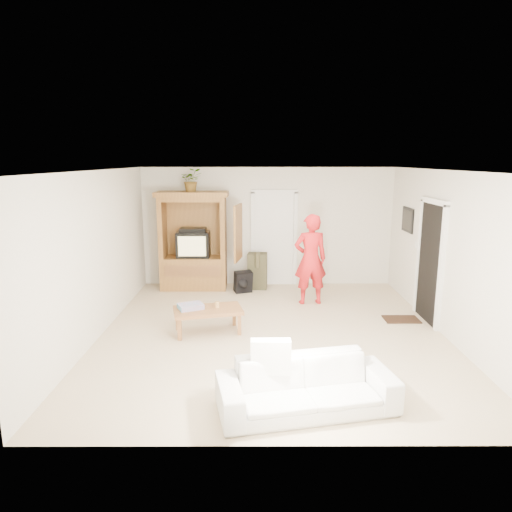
{
  "coord_description": "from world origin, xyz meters",
  "views": [
    {
      "loc": [
        -0.28,
        -6.99,
        2.76
      ],
      "look_at": [
        -0.26,
        0.6,
        1.15
      ],
      "focal_mm": 32.0,
      "sensor_mm": 36.0,
      "label": 1
    }
  ],
  "objects_px": {
    "armoire": "(195,247)",
    "man": "(310,259)",
    "coffee_table": "(208,312)",
    "sofa": "(307,386)"
  },
  "relations": [
    {
      "from": "armoire",
      "to": "man",
      "type": "height_order",
      "value": "armoire"
    },
    {
      "from": "armoire",
      "to": "man",
      "type": "bearing_deg",
      "value": -24.74
    },
    {
      "from": "armoire",
      "to": "coffee_table",
      "type": "bearing_deg",
      "value": -78.47
    },
    {
      "from": "armoire",
      "to": "coffee_table",
      "type": "height_order",
      "value": "armoire"
    },
    {
      "from": "armoire",
      "to": "sofa",
      "type": "distance_m",
      "value": 5.37
    },
    {
      "from": "armoire",
      "to": "sofa",
      "type": "xyz_separation_m",
      "value": [
        1.88,
        -4.99,
        -0.62
      ]
    },
    {
      "from": "armoire",
      "to": "sofa",
      "type": "relative_size",
      "value": 1.07
    },
    {
      "from": "man",
      "to": "armoire",
      "type": "bearing_deg",
      "value": -32.23
    },
    {
      "from": "man",
      "to": "coffee_table",
      "type": "height_order",
      "value": "man"
    },
    {
      "from": "armoire",
      "to": "man",
      "type": "distance_m",
      "value": 2.61
    }
  ]
}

